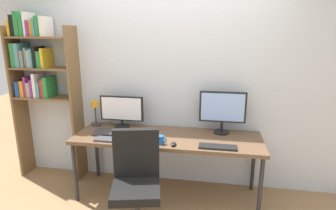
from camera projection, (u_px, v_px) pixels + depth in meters
wall_back at (173, 81)px, 3.36m from camera, size 4.50×0.10×2.60m
desk at (167, 141)px, 3.11m from camera, size 2.10×0.68×0.74m
bookshelf at (39, 73)px, 3.44m from camera, size 0.83×0.28×2.11m
office_chair at (137, 193)px, 2.61m from camera, size 0.53×0.53×0.99m
monitor_left at (122, 110)px, 3.35m from camera, size 0.54×0.18×0.39m
monitor_right at (222, 110)px, 3.13m from camera, size 0.52×0.18×0.49m
desk_lamp at (94, 107)px, 3.39m from camera, size 0.11×0.16×0.38m
keyboard_left at (112, 140)px, 2.97m from camera, size 0.38×0.13×0.02m
keyboard_right at (218, 147)px, 2.78m from camera, size 0.38×0.13×0.02m
mouse_left_side at (137, 140)px, 2.94m from camera, size 0.06×0.10×0.03m
mouse_right_side at (174, 144)px, 2.84m from camera, size 0.06×0.10×0.03m
laptop_closed at (108, 132)px, 3.19m from camera, size 0.35×0.26×0.02m
coffee_mug at (161, 140)px, 2.87m from camera, size 0.11×0.08×0.09m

